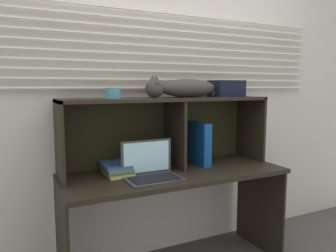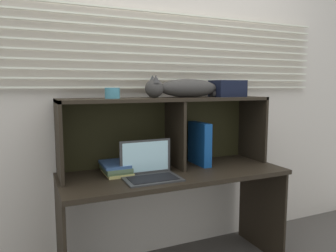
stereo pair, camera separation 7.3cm
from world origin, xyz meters
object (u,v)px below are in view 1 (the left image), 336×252
at_px(binder_upright, 199,143).
at_px(book_stack, 116,169).
at_px(cat, 184,88).
at_px(storage_box, 226,89).
at_px(laptop, 151,170).
at_px(small_basket, 113,93).

height_order(binder_upright, book_stack, binder_upright).
bearing_deg(binder_upright, book_stack, -179.60).
xyz_separation_m(cat, storage_box, (0.36, 0.00, -0.00)).
bearing_deg(binder_upright, cat, 180.00).
bearing_deg(storage_box, binder_upright, 180.00).
bearing_deg(binder_upright, storage_box, 0.00).
relative_size(laptop, small_basket, 3.61).
distance_m(laptop, book_stack, 0.25).
xyz_separation_m(binder_upright, storage_box, (0.23, 0.00, 0.40)).
bearing_deg(small_basket, laptop, -45.44).
bearing_deg(small_basket, storage_box, 0.00).
relative_size(cat, laptop, 2.22).
bearing_deg(book_stack, small_basket, 158.41).
distance_m(cat, storage_box, 0.36).
bearing_deg(binder_upright, laptop, -158.07).
xyz_separation_m(book_stack, small_basket, (-0.01, 0.00, 0.49)).
height_order(cat, laptop, cat).
bearing_deg(cat, laptop, -151.07).
distance_m(binder_upright, storage_box, 0.46).
distance_m(laptop, storage_box, 0.87).
bearing_deg(book_stack, laptop, -46.56).
bearing_deg(book_stack, binder_upright, 0.40).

